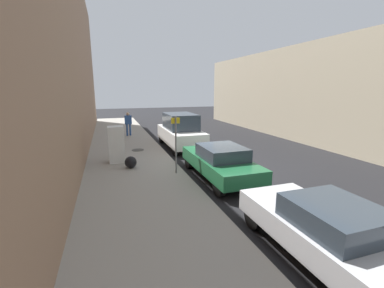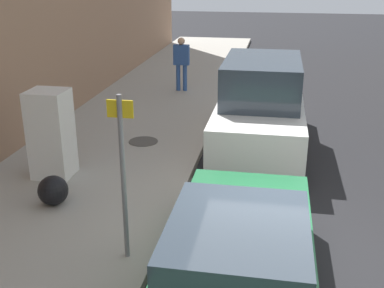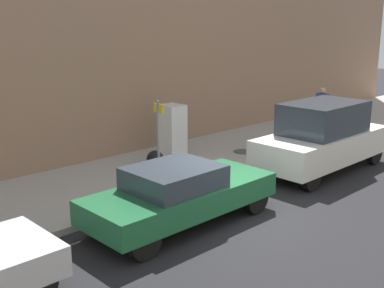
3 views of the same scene
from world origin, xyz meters
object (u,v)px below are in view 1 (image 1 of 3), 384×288
at_px(pedestrian_walking_far, 128,122).
at_px(parked_van_white, 180,131).
at_px(discarded_refrigerator, 116,144).
at_px(trash_bag, 131,162).
at_px(street_sign_post, 176,141).
at_px(parked_sedan_green, 220,161).
at_px(parked_sedan_silver, 327,230).

xyz_separation_m(pedestrian_walking_far, parked_van_white, (2.82, -4.59, -0.12)).
distance_m(discarded_refrigerator, pedestrian_walking_far, 7.37).
bearing_deg(parked_van_white, trash_bag, -131.50).
height_order(street_sign_post, pedestrian_walking_far, street_sign_post).
xyz_separation_m(street_sign_post, parked_sedan_green, (1.67, -0.79, -0.78)).
relative_size(parked_sedan_silver, parked_van_white, 0.87).
xyz_separation_m(street_sign_post, trash_bag, (-1.77, 1.33, -1.10)).
bearing_deg(parked_sedan_green, discarded_refrigerator, 140.21).
bearing_deg(street_sign_post, trash_bag, 143.12).
bearing_deg(street_sign_post, discarded_refrigerator, 132.44).
xyz_separation_m(discarded_refrigerator, parked_sedan_green, (3.98, -3.31, -0.29)).
bearing_deg(parked_sedan_silver, trash_bag, 114.27).
xyz_separation_m(discarded_refrigerator, street_sign_post, (2.31, -2.52, 0.49)).
height_order(street_sign_post, parked_sedan_silver, street_sign_post).
bearing_deg(street_sign_post, parked_sedan_green, -25.27).
height_order(parked_sedan_green, parked_van_white, parked_van_white).
bearing_deg(pedestrian_walking_far, discarded_refrigerator, 33.42).
xyz_separation_m(parked_sedan_silver, parked_sedan_green, (-0.00, 5.51, 0.03)).
bearing_deg(discarded_refrigerator, street_sign_post, -47.56).
bearing_deg(trash_bag, parked_van_white, 48.50).
distance_m(trash_bag, parked_van_white, 5.23).
height_order(trash_bag, parked_sedan_silver, parked_sedan_silver).
xyz_separation_m(street_sign_post, parked_van_white, (1.67, 5.21, -0.45)).
height_order(pedestrian_walking_far, parked_van_white, parked_van_white).
distance_m(discarded_refrigerator, parked_sedan_green, 5.18).
bearing_deg(parked_sedan_silver, parked_van_white, 90.00).
relative_size(parked_sedan_green, parked_van_white, 0.94).
bearing_deg(trash_bag, discarded_refrigerator, 114.23).
distance_m(trash_bag, parked_sedan_green, 4.05).
bearing_deg(parked_sedan_silver, parked_sedan_green, 90.00).
relative_size(street_sign_post, parked_sedan_silver, 0.57).
relative_size(trash_bag, parked_sedan_silver, 0.12).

